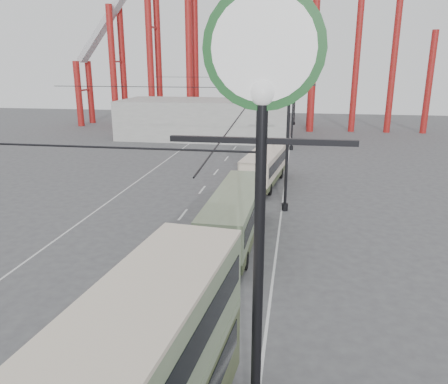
% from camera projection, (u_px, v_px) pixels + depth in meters
% --- Properties ---
extents(road_markings, '(12.52, 120.00, 0.01)m').
position_uv_depth(road_markings, '(197.00, 198.00, 32.26)').
color(road_markings, silver).
rests_on(road_markings, ground).
extents(lamp_post_near, '(3.20, 0.44, 10.80)m').
position_uv_depth(lamp_post_near, '(261.00, 166.00, 7.54)').
color(lamp_post_near, black).
rests_on(lamp_post_near, ground).
extents(lamp_post_mid, '(3.20, 0.44, 9.32)m').
position_uv_depth(lamp_post_mid, '(287.00, 142.00, 28.31)').
color(lamp_post_mid, black).
rests_on(lamp_post_mid, ground).
extents(lamp_post_far, '(3.20, 0.44, 9.32)m').
position_uv_depth(lamp_post_far, '(293.00, 109.00, 49.12)').
color(lamp_post_far, black).
rests_on(lamp_post_far, ground).
extents(lamp_post_distant, '(3.20, 0.44, 9.32)m').
position_uv_depth(lamp_post_distant, '(295.00, 96.00, 69.94)').
color(lamp_post_distant, black).
rests_on(lamp_post_distant, ground).
extents(fairground_shed, '(22.00, 10.00, 5.00)m').
position_uv_depth(fairground_shed, '(205.00, 119.00, 58.20)').
color(fairground_shed, '#9B9C97').
rests_on(fairground_shed, ground).
extents(single_decker_green, '(2.55, 10.11, 2.84)m').
position_uv_depth(single_decker_green, '(236.00, 214.00, 24.05)').
color(single_decker_green, gray).
rests_on(single_decker_green, ground).
extents(single_decker_cream, '(3.29, 9.06, 2.75)m').
position_uv_depth(single_decker_cream, '(264.00, 166.00, 35.50)').
color(single_decker_cream, beige).
rests_on(single_decker_cream, ground).
extents(pedestrian, '(0.63, 0.47, 1.60)m').
position_uv_depth(pedestrian, '(202.00, 265.00, 19.72)').
color(pedestrian, black).
rests_on(pedestrian, ground).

